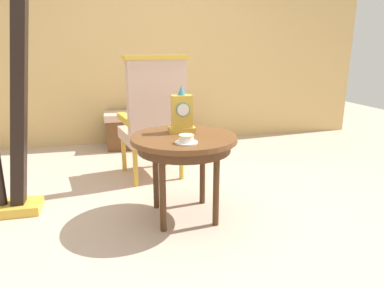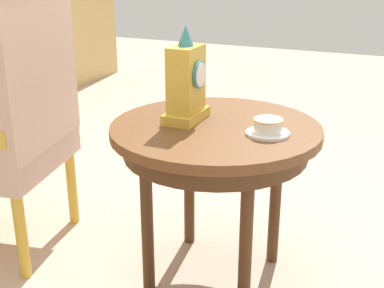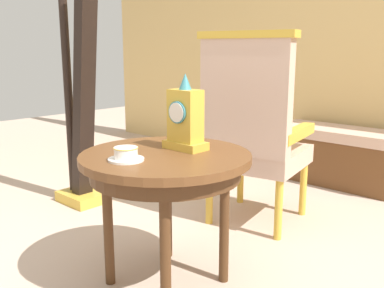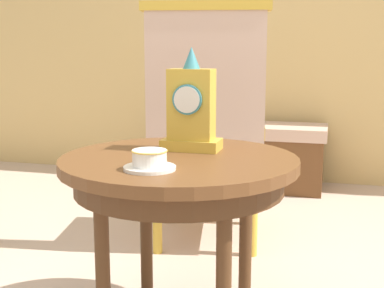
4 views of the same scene
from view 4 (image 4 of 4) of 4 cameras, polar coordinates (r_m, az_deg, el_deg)
The scene contains 5 objects.
side_table at distance 1.59m, azimuth -1.44°, elevation -3.96°, with size 0.74×0.74×0.61m.
teacup_left at distance 1.39m, azimuth -4.79°, elevation -1.87°, with size 0.15×0.15×0.06m.
mantel_clock at distance 1.66m, azimuth -0.07°, elevation 3.92°, with size 0.19×0.11×0.34m.
armchair at distance 2.37m, azimuth 1.63°, elevation 2.19°, with size 0.63×0.62×1.14m.
window_bench at distance 3.55m, azimuth 6.67°, elevation -1.25°, with size 1.01×0.40×0.44m.
Camera 4 is at (0.52, -1.49, 0.92)m, focal length 47.45 mm.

